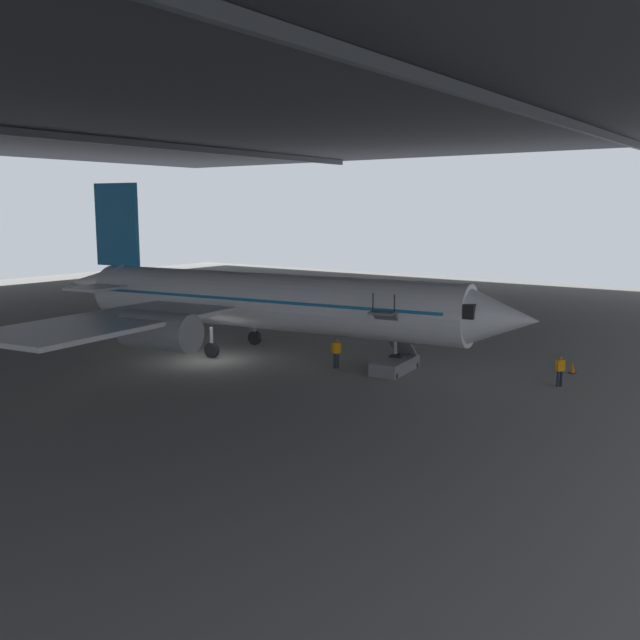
# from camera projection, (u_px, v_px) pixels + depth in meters

# --- Properties ---
(ground_plane) EXTENTS (110.00, 110.00, 0.00)m
(ground_plane) POSITION_uv_depth(u_px,v_px,m) (210.00, 361.00, 41.02)
(ground_plane) COLOR gray
(hangar_structure) EXTENTS (121.00, 99.00, 17.00)m
(hangar_structure) POSITION_uv_depth(u_px,v_px,m) (53.00, 92.00, 46.42)
(hangar_structure) COLOR #4C4F54
(hangar_structure) RESTS_ON ground_plane
(airplane_main) EXTENTS (31.92, 32.83, 10.44)m
(airplane_main) POSITION_uv_depth(u_px,v_px,m) (258.00, 301.00, 42.47)
(airplane_main) COLOR white
(airplane_main) RESTS_ON ground_plane
(boarding_stairs) EXTENTS (4.13, 1.95, 4.44)m
(boarding_stairs) POSITION_uv_depth(u_px,v_px,m) (394.00, 359.00, 38.09)
(boarding_stairs) COLOR slate
(boarding_stairs) RESTS_ON ground_plane
(crew_worker_near_nose) EXTENTS (0.43, 0.40, 1.58)m
(crew_worker_near_nose) POSITION_uv_depth(u_px,v_px,m) (560.00, 369.00, 34.92)
(crew_worker_near_nose) COLOR #232838
(crew_worker_near_nose) RESTS_ON ground_plane
(crew_worker_by_stairs) EXTENTS (0.42, 0.41, 1.68)m
(crew_worker_by_stairs) POSITION_uv_depth(u_px,v_px,m) (336.00, 351.00, 38.91)
(crew_worker_by_stairs) COLOR #232838
(crew_worker_by_stairs) RESTS_ON ground_plane
(traffic_cone_orange) EXTENTS (0.36, 0.36, 0.60)m
(traffic_cone_orange) POSITION_uv_depth(u_px,v_px,m) (572.00, 368.00, 37.86)
(traffic_cone_orange) COLOR black
(traffic_cone_orange) RESTS_ON ground_plane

